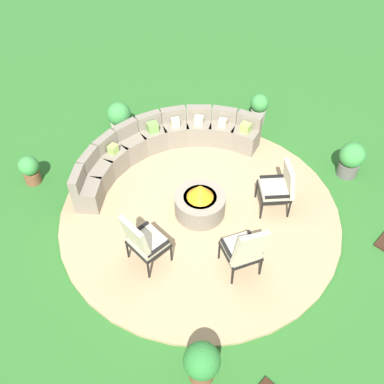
{
  "coord_description": "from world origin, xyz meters",
  "views": [
    {
      "loc": [
        -3.91,
        -3.53,
        6.15
      ],
      "look_at": [
        0.0,
        0.2,
        0.45
      ],
      "focal_mm": 40.59,
      "sensor_mm": 36.0,
      "label": 1
    }
  ],
  "objects_px": {
    "fire_pit": "(200,202)",
    "lounge_chair_front_left": "(143,241)",
    "lounge_chair_front_right": "(244,250)",
    "potted_plant_0": "(30,169)",
    "curved_stone_bench": "(161,146)",
    "potted_plant_3": "(259,107)",
    "potted_plant_1": "(351,159)",
    "potted_plant_5": "(350,155)",
    "potted_plant_2": "(120,117)",
    "lounge_chair_back_left": "(279,186)",
    "potted_plant_4": "(202,363)"
  },
  "relations": [
    {
      "from": "fire_pit",
      "to": "potted_plant_5",
      "type": "distance_m",
      "value": 3.28
    },
    {
      "from": "lounge_chair_back_left",
      "to": "potted_plant_4",
      "type": "distance_m",
      "value": 3.42
    },
    {
      "from": "lounge_chair_front_right",
      "to": "lounge_chair_back_left",
      "type": "height_order",
      "value": "lounge_chair_front_right"
    },
    {
      "from": "potted_plant_1",
      "to": "potted_plant_2",
      "type": "xyz_separation_m",
      "value": [
        -2.28,
        4.34,
        0.01
      ]
    },
    {
      "from": "potted_plant_2",
      "to": "potted_plant_4",
      "type": "xyz_separation_m",
      "value": [
        -2.71,
        -4.94,
        0.0
      ]
    },
    {
      "from": "potted_plant_2",
      "to": "potted_plant_1",
      "type": "bearing_deg",
      "value": -62.22
    },
    {
      "from": "curved_stone_bench",
      "to": "potted_plant_5",
      "type": "relative_size",
      "value": 6.58
    },
    {
      "from": "curved_stone_bench",
      "to": "lounge_chair_front_left",
      "type": "bearing_deg",
      "value": -139.32
    },
    {
      "from": "fire_pit",
      "to": "lounge_chair_back_left",
      "type": "height_order",
      "value": "lounge_chair_back_left"
    },
    {
      "from": "lounge_chair_front_left",
      "to": "lounge_chair_front_right",
      "type": "relative_size",
      "value": 0.97
    },
    {
      "from": "curved_stone_bench",
      "to": "lounge_chair_back_left",
      "type": "bearing_deg",
      "value": -78.12
    },
    {
      "from": "lounge_chair_front_right",
      "to": "potted_plant_0",
      "type": "distance_m",
      "value": 4.52
    },
    {
      "from": "potted_plant_0",
      "to": "potted_plant_2",
      "type": "relative_size",
      "value": 0.81
    },
    {
      "from": "potted_plant_3",
      "to": "lounge_chair_back_left",
      "type": "bearing_deg",
      "value": -135.27
    },
    {
      "from": "lounge_chair_front_right",
      "to": "potted_plant_1",
      "type": "bearing_deg",
      "value": 24.33
    },
    {
      "from": "curved_stone_bench",
      "to": "potted_plant_4",
      "type": "relative_size",
      "value": 5.18
    },
    {
      "from": "lounge_chair_front_right",
      "to": "potted_plant_0",
      "type": "bearing_deg",
      "value": 130.74
    },
    {
      "from": "potted_plant_0",
      "to": "potted_plant_2",
      "type": "height_order",
      "value": "potted_plant_2"
    },
    {
      "from": "fire_pit",
      "to": "lounge_chair_front_left",
      "type": "distance_m",
      "value": 1.47
    },
    {
      "from": "fire_pit",
      "to": "lounge_chair_front_left",
      "type": "relative_size",
      "value": 0.83
    },
    {
      "from": "lounge_chair_front_right",
      "to": "potted_plant_0",
      "type": "xyz_separation_m",
      "value": [
        -1.19,
        4.35,
        -0.29
      ]
    },
    {
      "from": "potted_plant_1",
      "to": "potted_plant_5",
      "type": "height_order",
      "value": "potted_plant_1"
    },
    {
      "from": "potted_plant_2",
      "to": "lounge_chair_front_right",
      "type": "bearing_deg",
      "value": -103.4
    },
    {
      "from": "curved_stone_bench",
      "to": "lounge_chair_front_right",
      "type": "bearing_deg",
      "value": -108.75
    },
    {
      "from": "curved_stone_bench",
      "to": "lounge_chair_front_right",
      "type": "distance_m",
      "value": 3.14
    },
    {
      "from": "lounge_chair_front_right",
      "to": "potted_plant_2",
      "type": "xyz_separation_m",
      "value": [
        1.02,
        4.28,
        -0.21
      ]
    },
    {
      "from": "lounge_chair_front_left",
      "to": "lounge_chair_back_left",
      "type": "bearing_deg",
      "value": 74.68
    },
    {
      "from": "lounge_chair_front_right",
      "to": "potted_plant_5",
      "type": "height_order",
      "value": "lounge_chair_front_right"
    },
    {
      "from": "potted_plant_4",
      "to": "fire_pit",
      "type": "bearing_deg",
      "value": 43.31
    },
    {
      "from": "potted_plant_1",
      "to": "potted_plant_2",
      "type": "height_order",
      "value": "potted_plant_2"
    },
    {
      "from": "curved_stone_bench",
      "to": "lounge_chair_front_left",
      "type": "relative_size",
      "value": 3.49
    },
    {
      "from": "lounge_chair_front_left",
      "to": "potted_plant_4",
      "type": "height_order",
      "value": "lounge_chair_front_left"
    },
    {
      "from": "fire_pit",
      "to": "lounge_chair_back_left",
      "type": "relative_size",
      "value": 0.91
    },
    {
      "from": "fire_pit",
      "to": "curved_stone_bench",
      "type": "height_order",
      "value": "curved_stone_bench"
    },
    {
      "from": "lounge_chair_front_left",
      "to": "potted_plant_1",
      "type": "distance_m",
      "value": 4.48
    },
    {
      "from": "lounge_chair_front_left",
      "to": "potted_plant_5",
      "type": "distance_m",
      "value": 4.61
    },
    {
      "from": "lounge_chair_front_right",
      "to": "potted_plant_0",
      "type": "relative_size",
      "value": 1.85
    },
    {
      "from": "lounge_chair_back_left",
      "to": "potted_plant_3",
      "type": "relative_size",
      "value": 1.46
    },
    {
      "from": "fire_pit",
      "to": "potted_plant_2",
      "type": "xyz_separation_m",
      "value": [
        0.56,
        2.91,
        0.09
      ]
    },
    {
      "from": "lounge_chair_back_left",
      "to": "potted_plant_2",
      "type": "distance_m",
      "value": 3.89
    },
    {
      "from": "fire_pit",
      "to": "potted_plant_2",
      "type": "bearing_deg",
      "value": 79.18
    },
    {
      "from": "potted_plant_3",
      "to": "potted_plant_4",
      "type": "height_order",
      "value": "potted_plant_4"
    },
    {
      "from": "fire_pit",
      "to": "lounge_chair_front_left",
      "type": "height_order",
      "value": "lounge_chair_front_left"
    },
    {
      "from": "curved_stone_bench",
      "to": "lounge_chair_back_left",
      "type": "relative_size",
      "value": 3.81
    },
    {
      "from": "lounge_chair_front_right",
      "to": "lounge_chair_back_left",
      "type": "bearing_deg",
      "value": 40.99
    },
    {
      "from": "lounge_chair_front_left",
      "to": "lounge_chair_front_right",
      "type": "xyz_separation_m",
      "value": [
        0.97,
        -1.27,
        -0.0
      ]
    },
    {
      "from": "fire_pit",
      "to": "lounge_chair_front_right",
      "type": "relative_size",
      "value": 0.81
    },
    {
      "from": "lounge_chair_front_right",
      "to": "potted_plant_5",
      "type": "bearing_deg",
      "value": 26.12
    },
    {
      "from": "curved_stone_bench",
      "to": "potted_plant_3",
      "type": "height_order",
      "value": "curved_stone_bench"
    },
    {
      "from": "curved_stone_bench",
      "to": "potted_plant_3",
      "type": "relative_size",
      "value": 5.57
    }
  ]
}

